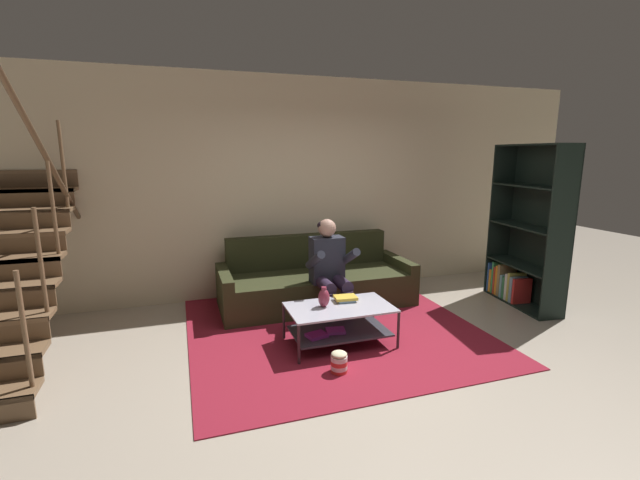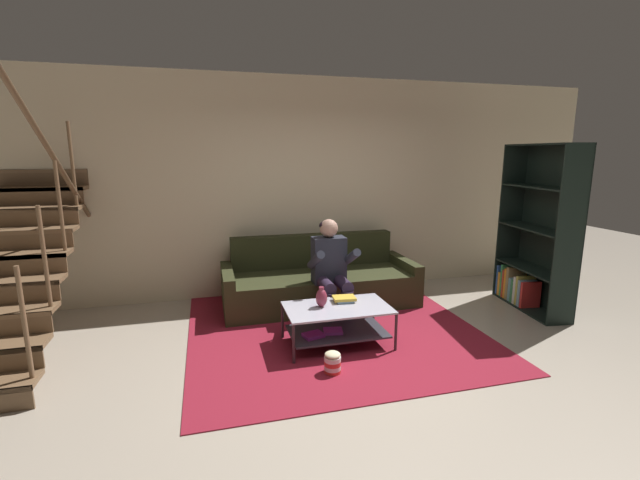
% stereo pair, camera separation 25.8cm
% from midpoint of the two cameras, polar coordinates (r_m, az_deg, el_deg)
% --- Properties ---
extents(ground, '(16.80, 16.80, 0.00)m').
position_cam_midpoint_polar(ground, '(4.08, 10.37, -16.54)').
color(ground, '#B0A290').
extents(back_partition, '(8.40, 0.12, 2.90)m').
position_cam_midpoint_polar(back_partition, '(5.94, 0.64, 7.08)').
color(back_partition, beige).
rests_on(back_partition, ground).
extents(staircase_run, '(0.94, 2.56, 2.64)m').
position_cam_midpoint_polar(staircase_run, '(4.97, -34.03, -1.20)').
color(staircase_run, brown).
rests_on(staircase_run, ground).
extents(couch, '(2.42, 0.94, 0.85)m').
position_cam_midpoint_polar(couch, '(5.51, 1.20, -5.70)').
color(couch, '#2E3119').
rests_on(couch, ground).
extents(person_seated_center, '(0.50, 0.58, 1.17)m').
position_cam_midpoint_polar(person_seated_center, '(4.90, 3.04, -3.57)').
color(person_seated_center, '#2A1D31').
rests_on(person_seated_center, ground).
extents(coffee_table, '(1.04, 0.61, 0.40)m').
position_cam_midpoint_polar(coffee_table, '(4.36, 3.91, -10.62)').
color(coffee_table, silver).
rests_on(coffee_table, ground).
extents(area_rug, '(3.07, 3.17, 0.01)m').
position_cam_midpoint_polar(area_rug, '(4.92, 2.88, -11.27)').
color(area_rug, maroon).
rests_on(area_rug, ground).
extents(vase, '(0.11, 0.11, 0.21)m').
position_cam_midpoint_polar(vase, '(4.28, 1.93, -7.69)').
color(vase, maroon).
rests_on(vase, coffee_table).
extents(book_stack, '(0.24, 0.19, 0.05)m').
position_cam_midpoint_polar(book_stack, '(4.47, 4.91, -7.85)').
color(book_stack, '#7296AA').
rests_on(book_stack, coffee_table).
extents(bookshelf, '(0.48, 1.17, 2.02)m').
position_cam_midpoint_polar(bookshelf, '(5.98, 27.82, -0.77)').
color(bookshelf, black).
rests_on(bookshelf, ground).
extents(popcorn_tub, '(0.15, 0.15, 0.20)m').
position_cam_midpoint_polar(popcorn_tub, '(3.91, 3.65, -16.03)').
color(popcorn_tub, red).
rests_on(popcorn_tub, ground).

